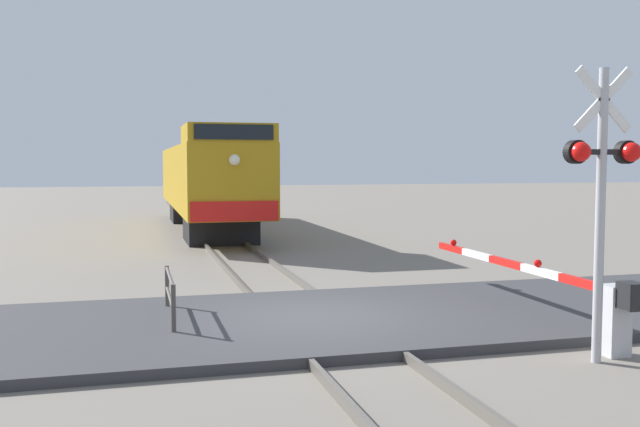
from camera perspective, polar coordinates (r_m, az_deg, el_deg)
name	(u,v)px	position (r m, az deg, el deg)	size (l,w,h in m)	color
ground_plane	(314,325)	(12.79, -0.48, -9.09)	(160.00, 160.00, 0.00)	slate
rail_track_left	(275,324)	(12.62, -3.67, -8.93)	(0.08, 80.00, 0.15)	#59544C
rail_track_right	(352,319)	(12.97, 2.63, -8.57)	(0.08, 80.00, 0.15)	#59544C
road_surface	(314,321)	(12.78, -0.48, -8.72)	(36.00, 5.18, 0.17)	#38383A
locomotive	(207,180)	(30.86, -9.21, 2.69)	(2.95, 17.90, 4.21)	black
crossing_signal	(602,179)	(10.88, 21.98, 2.65)	(1.18, 0.33, 4.31)	#ADADB2
crossing_gate	(574,294)	(12.40, 19.96, -6.19)	(0.36, 6.75, 1.19)	silver
guard_railing	(170,293)	(12.83, -12.11, -6.36)	(0.08, 2.24, 0.95)	#4C4742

